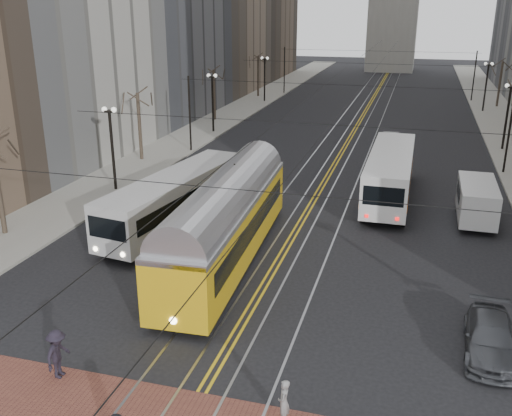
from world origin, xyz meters
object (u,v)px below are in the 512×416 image
Objects in this scene: streetcar at (227,228)px; transit_bus at (176,201)px; sedan_grey at (390,143)px; sedan_silver at (391,140)px; rear_bus at (390,176)px; cargo_van at (476,203)px; sedan_parked at (490,338)px; pedestrian_b at (284,402)px; pedestrian_d at (58,354)px.

transit_bus is at bearing 136.61° from streetcar.
sedan_silver is (0.00, 1.55, -0.10)m from sedan_grey.
rear_bus reaches higher than transit_bus.
cargo_van is 1.31× the size of sedan_silver.
sedan_silver is at bearing 102.43° from sedan_parked.
sedan_parked is at bearing -82.00° from sedan_silver.
transit_bus reaches higher than pedestrian_b.
sedan_grey is 2.51× the size of pedestrian_d.
pedestrian_d is (-9.09, -37.84, 0.24)m from sedan_silver.
cargo_van is 2.97× the size of pedestrian_d.
rear_bus is 24.99m from pedestrian_d.
rear_bus reaches higher than sedan_silver.
sedan_silver is (-6.00, 17.80, -0.51)m from cargo_van.
sedan_grey is 1.55m from sedan_silver.
streetcar reaches higher than sedan_silver.
transit_bus is 17.80m from cargo_van.
rear_bus is 2.74× the size of sedan_parked.
streetcar reaches higher than sedan_parked.
streetcar is 11.03m from pedestrian_d.
cargo_van is at bearing 34.17° from streetcar.
pedestrian_d is (1.81, -14.48, -0.64)m from transit_bus.
sedan_parked is at bearing -91.62° from cargo_van.
cargo_van is (16.90, 5.56, -0.36)m from transit_bus.
cargo_van is 21.37m from pedestrian_b.
sedan_silver is 38.92m from pedestrian_d.
cargo_van is at bearing -73.07° from sedan_silver.
sedan_silver is (-0.74, 14.88, -0.93)m from rear_bus.
transit_bus is at bearing -116.72° from sedan_silver.
sedan_silver is at bearing -14.03° from pedestrian_d.
pedestrian_d is (-9.09, -36.29, 0.14)m from sedan_grey.
streetcar is at bearing -103.22° from sedan_grey.
transit_bus is 1.01× the size of rear_bus.
pedestrian_b is (-1.76, -23.11, -0.83)m from rear_bus.
transit_bus is at bearing 154.38° from sedan_parked.
cargo_van is at bearing -68.71° from sedan_grey.
cargo_van is 14.43m from sedan_parked.
rear_bus reaches higher than pedestrian_d.
sedan_parked is 2.48× the size of pedestrian_d.
streetcar is 2.80× the size of cargo_van.
sedan_silver is 2.69× the size of pedestrian_b.
pedestrian_d is (-15.09, -20.04, -0.27)m from cargo_van.
sedan_grey is (10.90, 21.81, -0.78)m from transit_bus.
sedan_grey is (-6.00, 16.25, -0.41)m from cargo_van.
sedan_silver is 32.68m from sedan_parked.
sedan_silver is at bearing 93.15° from rear_bus.
cargo_van is at bearing -28.79° from rear_bus.
streetcar is at bearing -158.30° from pedestrian_b.
rear_bus is (11.65, 8.48, 0.05)m from transit_bus.
rear_bus is 6.03m from cargo_van.
streetcar is 3.31× the size of sedan_grey.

